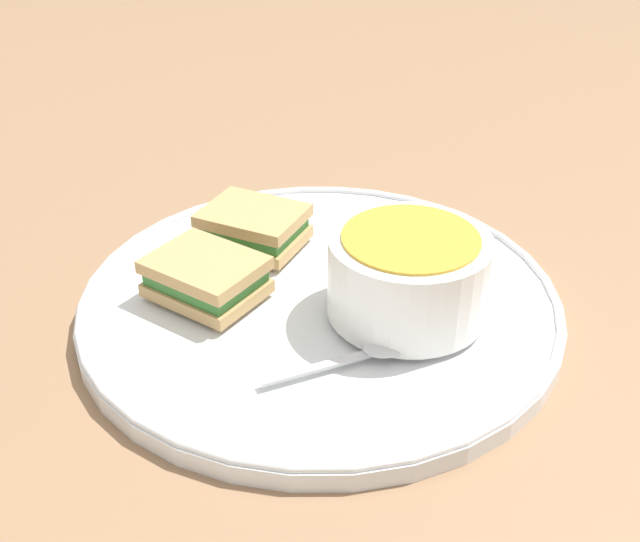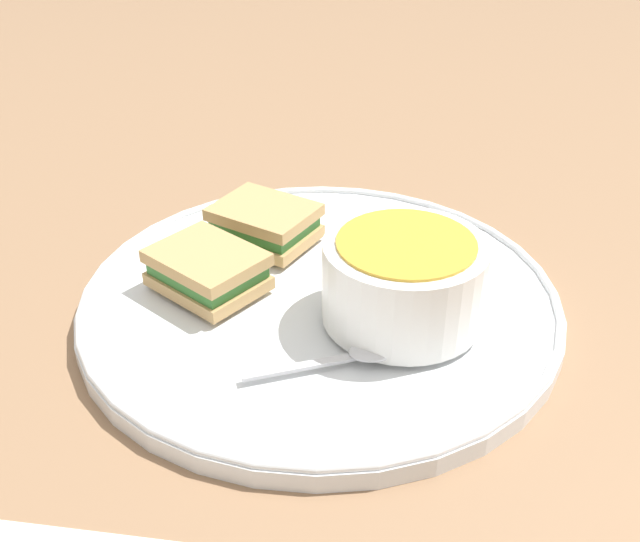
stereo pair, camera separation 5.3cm
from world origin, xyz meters
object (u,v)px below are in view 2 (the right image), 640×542
(spoon, at_px, (364,352))
(sandwich_half_far, at_px, (208,269))
(soup_bowl, at_px, (404,280))
(sandwich_half_near, at_px, (265,223))

(spoon, xyz_separation_m, sandwich_half_far, (-0.06, -0.12, 0.01))
(soup_bowl, xyz_separation_m, sandwich_half_near, (-0.08, -0.12, -0.02))
(soup_bowl, distance_m, sandwich_half_far, 0.14)
(spoon, bearing_deg, sandwich_half_far, 126.82)
(soup_bowl, distance_m, spoon, 0.06)
(spoon, distance_m, sandwich_half_near, 0.17)
(spoon, bearing_deg, sandwich_half_near, 99.10)
(soup_bowl, bearing_deg, sandwich_half_far, -93.30)
(sandwich_half_near, bearing_deg, soup_bowl, 54.95)
(sandwich_half_far, bearing_deg, soup_bowl, 86.70)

